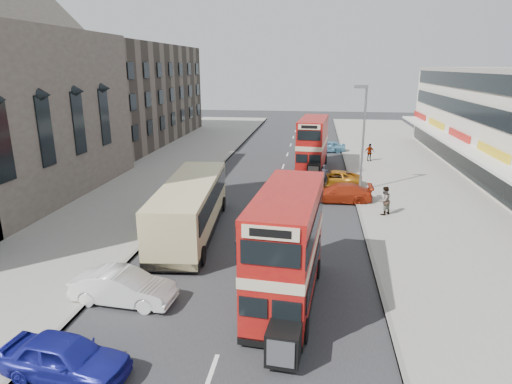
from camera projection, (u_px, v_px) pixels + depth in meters
The scene contains 19 objects.
ground at pixel (234, 308), 17.66m from camera, with size 160.00×160.00×0.00m, color #28282B.
road_surface at pixel (278, 182), 36.68m from camera, with size 12.00×90.00×0.01m, color #28282B.
pavement_right at pixel (426, 187), 35.08m from camera, with size 12.00×90.00×0.15m, color gray.
pavement_left at pixel (142, 177), 38.23m from camera, with size 12.00×90.00×0.15m, color gray.
kerb_left at pixel (207, 179), 37.46m from camera, with size 0.20×90.00×0.16m, color gray.
kerb_right at pixel (351, 184), 35.86m from camera, with size 0.20×90.00×0.16m, color gray.
brick_terrace at pixel (118, 94), 55.00m from camera, with size 14.00×28.00×12.00m, color #66594C.
street_lamp at pixel (363, 131), 32.58m from camera, with size 1.00×0.20×8.12m.
bus_main at pixel (287, 248), 17.54m from camera, with size 2.91×8.50×4.60m.
bus_second at pixel (313, 144), 40.72m from camera, with size 2.95×8.59×4.64m.
coach at pixel (191, 206), 25.06m from camera, with size 3.70×11.11×2.89m.
car_left_near at pixel (65, 357), 13.60m from camera, with size 1.66×4.13×1.41m, color navy.
car_left_front at pixel (123, 287), 17.90m from camera, with size 1.50×4.30×1.42m, color white.
car_right_a at pixel (339, 193), 31.20m from camera, with size 1.90×4.68×1.36m, color #AA2B11.
car_right_b at pixel (333, 178), 35.39m from camera, with size 2.10×4.56×1.27m, color #B96D12.
car_right_c at pixel (328, 147), 49.13m from camera, with size 1.53×3.81×1.30m, color #63A5C6.
pedestrian_near at pixel (384, 200), 28.04m from camera, with size 0.71×0.48×1.91m, color gray.
pedestrian_far at pixel (369, 152), 43.95m from camera, with size 1.03×0.43×1.77m, color gray.
cyclist at pixel (324, 181), 34.48m from camera, with size 0.62×1.54×1.97m.
Camera 1 is at (3.03, -15.35, 9.50)m, focal length 30.47 mm.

